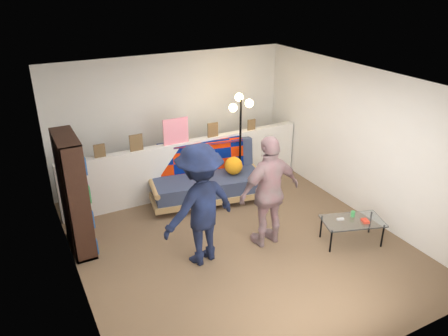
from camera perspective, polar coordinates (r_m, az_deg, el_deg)
name	(u,v)px	position (r m, az deg, el deg)	size (l,w,h in m)	color
ground	(236,241)	(6.65, 1.63, -9.54)	(5.00, 5.00, 0.00)	brown
room_shell	(222,127)	(6.27, -0.30, 5.41)	(4.60, 5.05, 2.45)	silver
half_wall_ledge	(188,167)	(7.82, -4.77, 0.10)	(4.45, 0.15, 1.00)	silver
ledge_decor	(174,134)	(7.47, -6.49, 4.44)	(2.97, 0.02, 0.45)	brown
futon_sofa	(207,178)	(7.65, -2.25, -1.27)	(2.11, 1.25, 0.85)	tan
bookshelf	(74,198)	(6.47, -18.98, -3.70)	(0.29, 0.86, 1.73)	black
coffee_table	(353,222)	(6.73, 16.48, -6.75)	(0.99, 0.74, 0.46)	black
floor_lamp	(240,124)	(7.63, 2.14, 5.78)	(0.40, 0.32, 1.80)	black
person_left	(200,205)	(5.84, -3.15, -4.86)	(1.12, 0.64, 1.73)	black
person_right	(270,192)	(6.25, 5.97, -3.12)	(0.98, 0.41, 1.68)	#C8818B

